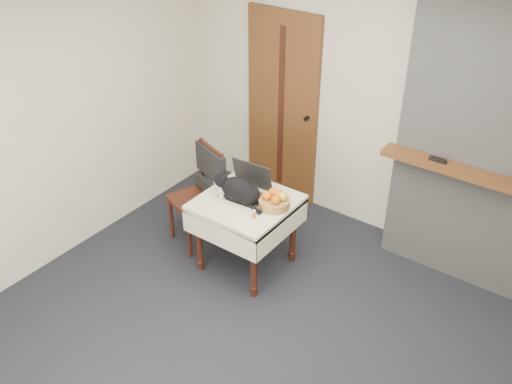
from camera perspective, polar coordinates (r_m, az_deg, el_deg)
ground at (r=4.55m, az=1.01°, el=-15.63°), size 4.50×4.50×0.00m
room_shell at (r=3.80m, az=5.32°, el=7.06°), size 4.52×4.01×2.61m
door at (r=5.86m, az=2.66°, el=8.31°), size 0.82×0.10×2.00m
chimney at (r=4.90m, az=22.79°, el=4.53°), size 1.62×0.48×2.60m
side_table at (r=4.96m, az=-0.98°, el=-1.96°), size 0.78×0.78×0.70m
laptop at (r=4.94m, az=-0.94°, el=0.45°), size 0.40×0.35×0.28m
cat at (r=4.83m, az=-1.66°, el=0.15°), size 0.52×0.25×0.25m
cream_jar at (r=4.97m, az=-3.44°, el=0.20°), size 0.07×0.07×0.08m
pill_bottle at (r=4.66m, az=-0.23°, el=-2.21°), size 0.03×0.03×0.07m
fruit_basket at (r=4.78m, az=1.87°, el=-0.88°), size 0.26×0.26×0.15m
desk_clutter at (r=4.81m, az=1.09°, el=-1.43°), size 0.11×0.09×0.01m
chair at (r=5.32m, az=-5.17°, el=0.98°), size 0.56×0.56×0.98m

